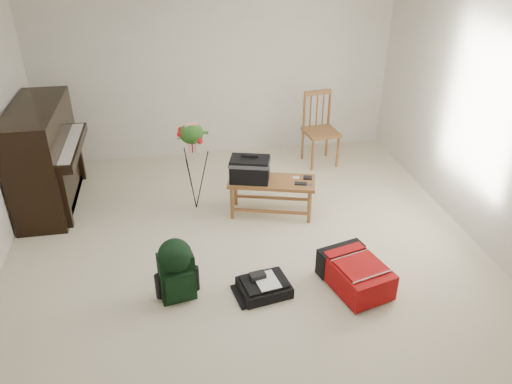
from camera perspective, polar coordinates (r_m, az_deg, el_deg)
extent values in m
cube|color=beige|center=(5.23, -0.83, -7.86)|extent=(5.00, 5.50, 0.01)
cube|color=white|center=(4.21, -1.09, 20.30)|extent=(5.00, 5.50, 0.01)
cube|color=beige|center=(7.15, -4.58, 13.79)|extent=(5.00, 0.04, 2.50)
cube|color=beige|center=(5.52, 25.76, 6.10)|extent=(0.04, 5.50, 2.50)
cube|color=black|center=(6.44, -23.09, 3.70)|extent=(0.55, 1.50, 1.25)
cube|color=black|center=(6.33, -20.64, 4.82)|extent=(0.28, 1.30, 0.10)
cube|color=white|center=(6.31, -20.72, 5.23)|extent=(0.22, 1.20, 0.02)
cube|color=black|center=(6.68, -21.72, -0.70)|extent=(0.45, 1.30, 0.10)
cube|color=#975931|center=(5.79, 1.82, 1.19)|extent=(1.07, 0.66, 0.04)
cylinder|color=#975931|center=(5.70, -2.33, -1.93)|extent=(0.04, 0.04, 0.41)
cylinder|color=#975931|center=(5.97, -2.76, -0.35)|extent=(0.04, 0.04, 0.41)
cylinder|color=#975931|center=(5.87, 6.40, -1.12)|extent=(0.04, 0.04, 0.41)
cylinder|color=#975931|center=(6.13, 5.60, 0.37)|extent=(0.04, 0.04, 0.41)
cube|color=#975931|center=(7.08, 7.44, 6.79)|extent=(0.49, 0.49, 0.04)
cylinder|color=#975931|center=(6.96, 6.26, 4.25)|extent=(0.04, 0.04, 0.45)
cylinder|color=#975931|center=(7.29, 5.47, 5.49)|extent=(0.04, 0.04, 0.45)
cylinder|color=#975931|center=(7.07, 9.22, 4.44)|extent=(0.04, 0.04, 0.45)
cylinder|color=#975931|center=(7.40, 8.31, 5.67)|extent=(0.04, 0.04, 0.45)
cube|color=#975931|center=(7.07, 7.27, 11.22)|extent=(0.40, 0.09, 0.06)
cylinder|color=#975931|center=(7.10, 5.66, 9.25)|extent=(0.04, 0.04, 0.55)
cylinder|color=#975931|center=(7.21, 8.60, 9.37)|extent=(0.04, 0.04, 0.55)
cube|color=#A11006|center=(4.91, 11.30, -9.18)|extent=(0.62, 0.78, 0.26)
cube|color=black|center=(5.10, 10.30, -7.39)|extent=(0.50, 0.27, 0.28)
cube|color=#A11006|center=(4.79, 11.67, -8.22)|extent=(0.50, 0.48, 0.02)
cube|color=silver|center=(4.65, 12.51, -9.59)|extent=(0.42, 0.12, 0.01)
cube|color=black|center=(4.82, 0.93, -10.85)|extent=(0.52, 0.44, 0.11)
cube|color=black|center=(4.77, 0.94, -10.22)|extent=(0.45, 0.38, 0.03)
cube|color=white|center=(4.75, 1.21, -10.12)|extent=(0.25, 0.31, 0.01)
cube|color=black|center=(4.78, 0.27, -9.44)|extent=(0.16, 0.12, 0.05)
cube|color=black|center=(4.71, -9.03, -9.50)|extent=(0.35, 0.24, 0.48)
cube|color=black|center=(4.63, -8.95, -10.66)|extent=(0.26, 0.10, 0.28)
sphere|color=black|center=(4.56, -9.26, -7.16)|extent=(0.31, 0.31, 0.31)
cube|color=black|center=(4.80, -9.97, -8.83)|extent=(0.05, 0.04, 0.43)
cube|color=black|center=(4.79, -8.18, -8.68)|extent=(0.05, 0.04, 0.43)
cylinder|color=black|center=(5.75, -7.34, 5.84)|extent=(0.01, 0.01, 0.30)
ellipsoid|color=#27581B|center=(5.72, -7.40, 6.65)|extent=(0.28, 0.20, 0.26)
cube|color=#F03A2A|center=(5.67, -7.44, 7.40)|extent=(0.14, 0.04, 0.08)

